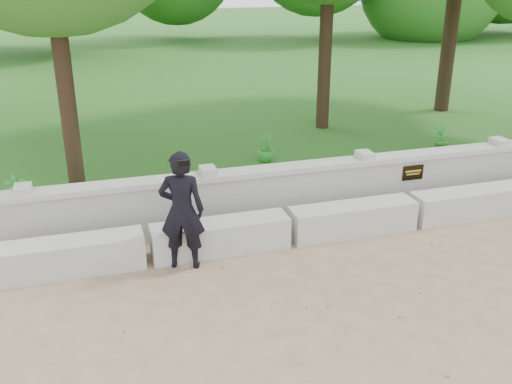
{
  "coord_description": "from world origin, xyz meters",
  "views": [
    {
      "loc": [
        -4.6,
        -4.99,
        3.69
      ],
      "look_at": [
        -2.53,
        1.79,
        0.87
      ],
      "focal_mm": 40.0,
      "sensor_mm": 36.0,
      "label": 1
    }
  ],
  "objects": [
    {
      "name": "shrub_a",
      "position": [
        -5.66,
        3.32,
        0.58
      ],
      "size": [
        0.41,
        0.34,
        0.66
      ],
      "primitive_type": "imported",
      "rotation": [
        0.0,
        0.0,
        0.35
      ],
      "color": "green",
      "rests_on": "lawn"
    },
    {
      "name": "shrub_d",
      "position": [
        -1.44,
        4.72,
        0.53
      ],
      "size": [
        0.31,
        0.34,
        0.56
      ],
      "primitive_type": "imported",
      "rotation": [
        0.0,
        0.0,
        4.82
      ],
      "color": "green",
      "rests_on": "lawn"
    },
    {
      "name": "lawn",
      "position": [
        0.0,
        14.0,
        0.12
      ],
      "size": [
        40.0,
        22.0,
        0.25
      ],
      "primitive_type": "cube",
      "color": "#285B1C",
      "rests_on": "ground"
    },
    {
      "name": "concrete_bench",
      "position": [
        0.0,
        1.9,
        0.22
      ],
      "size": [
        11.9,
        0.45,
        0.45
      ],
      "color": "beige",
      "rests_on": "ground"
    },
    {
      "name": "man_main",
      "position": [
        -3.56,
        1.64,
        0.79
      ],
      "size": [
        0.67,
        0.62,
        1.59
      ],
      "color": "black",
      "rests_on": "ground"
    },
    {
      "name": "ground",
      "position": [
        0.0,
        0.0,
        0.0
      ],
      "size": [
        80.0,
        80.0,
        0.0
      ],
      "primitive_type": "plane",
      "color": "tan",
      "rests_on": "ground"
    },
    {
      "name": "shrub_b",
      "position": [
        1.98,
        4.21,
        0.55
      ],
      "size": [
        0.4,
        0.42,
        0.59
      ],
      "primitive_type": "imported",
      "rotation": [
        0.0,
        0.0,
        2.16
      ],
      "color": "green",
      "rests_on": "lawn"
    },
    {
      "name": "parapet_wall",
      "position": [
        0.0,
        2.6,
        0.46
      ],
      "size": [
        12.5,
        0.35,
        0.9
      ],
      "color": "#B8B6AD",
      "rests_on": "ground"
    }
  ]
}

